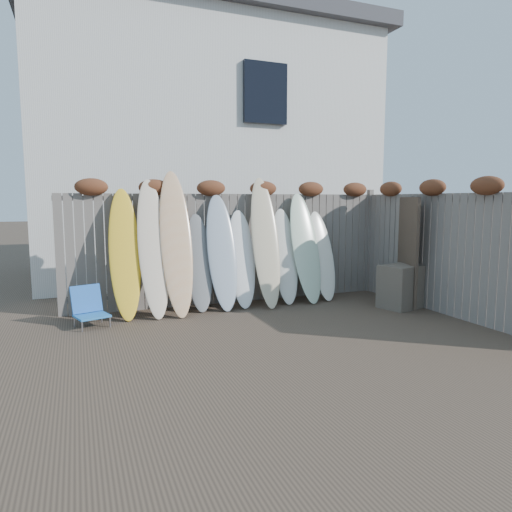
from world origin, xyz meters
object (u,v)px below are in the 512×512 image
object	(u,v)px
beach_chair	(89,307)
lattice_panel	(404,251)
surfboard_0	(125,253)
wooden_crate	(400,287)

from	to	relation	value
beach_chair	lattice_panel	bearing A→B (deg)	-4.92
beach_chair	surfboard_0	bearing A→B (deg)	28.19
lattice_panel	surfboard_0	xyz separation A→B (m)	(-4.87, 0.78, 0.07)
beach_chair	lattice_panel	size ratio (longest dim) A/B	0.31
beach_chair	lattice_panel	world-z (taller)	lattice_panel
beach_chair	surfboard_0	xyz separation A→B (m)	(0.58, 0.31, 0.77)
wooden_crate	surfboard_0	size ratio (longest dim) A/B	0.35
beach_chair	wooden_crate	world-z (taller)	wooden_crate
beach_chair	surfboard_0	distance (m)	1.01
lattice_panel	surfboard_0	distance (m)	4.93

